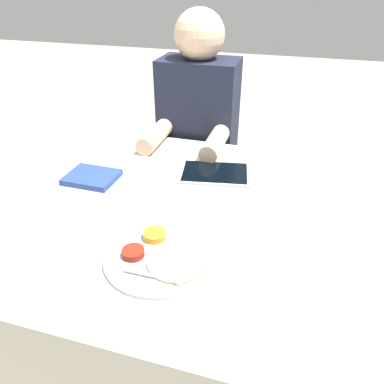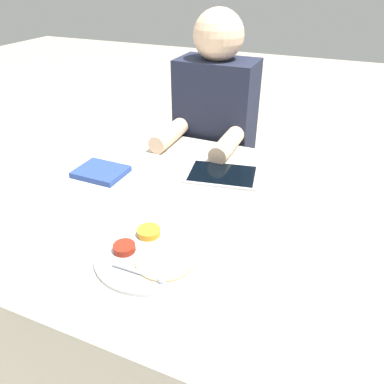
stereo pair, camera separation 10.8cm
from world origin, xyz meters
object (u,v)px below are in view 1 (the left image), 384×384
object	(u,v)px
person_diner	(198,157)
red_notebook	(92,178)
tablet_device	(215,173)
thali_tray	(160,256)

from	to	relation	value
person_diner	red_notebook	bearing A→B (deg)	-112.36
person_diner	tablet_device	bearing A→B (deg)	-66.42
thali_tray	tablet_device	xyz separation A→B (m)	(0.03, 0.47, -0.00)
tablet_device	person_diner	xyz separation A→B (m)	(-0.17, 0.38, -0.14)
red_notebook	person_diner	xyz separation A→B (m)	(0.22, 0.54, -0.15)
thali_tray	person_diner	world-z (taller)	person_diner
red_notebook	person_diner	bearing A→B (deg)	67.64
thali_tray	tablet_device	distance (m)	0.47
red_notebook	thali_tray	bearing A→B (deg)	-40.41
thali_tray	person_diner	xyz separation A→B (m)	(-0.14, 0.85, -0.15)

